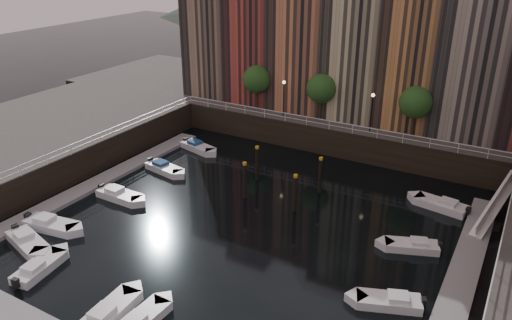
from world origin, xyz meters
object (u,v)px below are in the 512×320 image
Objects in this scene: boat_left_0 at (27,242)px; boat_left_1 at (50,224)px; boat_left_2 at (119,195)px; mooring_pilings at (279,178)px; gangway at (497,201)px.

boat_left_0 is 2.59m from boat_left_1.
boat_left_1 reaches higher than boat_left_2.
mooring_pilings is 1.35× the size of boat_left_1.
boat_left_0 is (-30.04, -21.42, -1.56)m from gangway.
mooring_pilings is 1.39× the size of boat_left_0.
boat_left_1 is at bearing -98.80° from boat_left_2.
boat_left_0 is at bearing -126.82° from mooring_pilings.
mooring_pilings is 1.42× the size of boat_left_2.
gangway is at bearing 23.78° from boat_left_2.
boat_left_1 is (-30.56, -18.88, -1.55)m from gangway.
boat_left_2 reaches higher than boat_left_0.
mooring_pilings is at bearing 38.71° from boat_left_1.
boat_left_0 is 0.97× the size of boat_left_1.
mooring_pilings is 21.04m from boat_left_0.
boat_left_0 is (-12.59, -16.81, -1.29)m from mooring_pilings.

